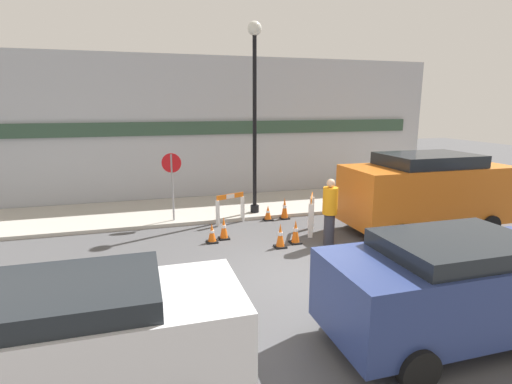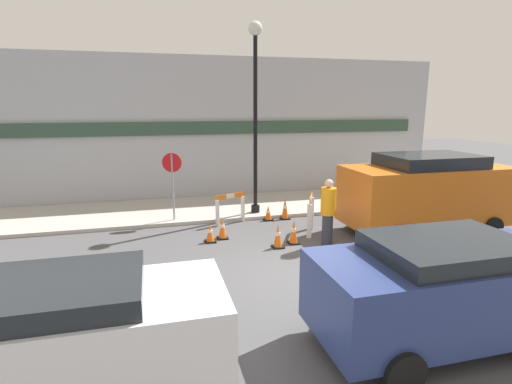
% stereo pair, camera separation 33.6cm
% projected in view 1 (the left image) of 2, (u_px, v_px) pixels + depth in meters
% --- Properties ---
extents(ground_plane, '(60.00, 60.00, 0.00)m').
position_uv_depth(ground_plane, '(302.00, 277.00, 8.70)').
color(ground_plane, '#4C4C4F').
extents(sidewalk_slab, '(18.00, 3.47, 0.12)m').
position_uv_depth(sidewalk_slab, '(235.00, 206.00, 14.53)').
color(sidewalk_slab, '#ADA89E').
rests_on(sidewalk_slab, ground_plane).
extents(storefront_facade, '(18.00, 0.22, 5.50)m').
position_uv_depth(storefront_facade, '(224.00, 129.00, 15.65)').
color(storefront_facade, '#A3A8B2').
rests_on(storefront_facade, ground_plane).
extents(streetlamp_post, '(0.44, 0.44, 6.08)m').
position_uv_depth(streetlamp_post, '(255.00, 95.00, 12.71)').
color(streetlamp_post, black).
rests_on(streetlamp_post, sidewalk_slab).
extents(stop_sign, '(0.59, 0.16, 2.12)m').
position_uv_depth(stop_sign, '(172.00, 176.00, 12.29)').
color(stop_sign, gray).
rests_on(stop_sign, sidewalk_slab).
extents(barricade_0, '(0.98, 0.48, 0.97)m').
position_uv_depth(barricade_0, '(230.00, 207.00, 12.49)').
color(barricade_0, white).
rests_on(barricade_0, ground_plane).
extents(barricade_1, '(0.53, 0.88, 1.13)m').
position_uv_depth(barricade_1, '(311.00, 213.00, 11.59)').
color(barricade_1, white).
rests_on(barricade_1, ground_plane).
extents(traffic_cone_0, '(0.30, 0.30, 0.72)m').
position_uv_depth(traffic_cone_0, '(285.00, 208.00, 13.09)').
color(traffic_cone_0, black).
rests_on(traffic_cone_0, ground_plane).
extents(traffic_cone_1, '(0.30, 0.30, 0.53)m').
position_uv_depth(traffic_cone_1, '(212.00, 233.00, 10.84)').
color(traffic_cone_1, black).
rests_on(traffic_cone_1, ground_plane).
extents(traffic_cone_2, '(0.30, 0.30, 0.65)m').
position_uv_depth(traffic_cone_2, '(280.00, 236.00, 10.46)').
color(traffic_cone_2, black).
rests_on(traffic_cone_2, ground_plane).
extents(traffic_cone_3, '(0.30, 0.30, 0.63)m').
position_uv_depth(traffic_cone_3, '(224.00, 228.00, 11.12)').
color(traffic_cone_3, black).
rests_on(traffic_cone_3, ground_plane).
extents(traffic_cone_4, '(0.30, 0.30, 0.66)m').
position_uv_depth(traffic_cone_4, '(296.00, 232.00, 10.77)').
color(traffic_cone_4, black).
rests_on(traffic_cone_4, ground_plane).
extents(traffic_cone_5, '(0.30, 0.30, 0.49)m').
position_uv_depth(traffic_cone_5, '(268.00, 213.00, 12.95)').
color(traffic_cone_5, black).
rests_on(traffic_cone_5, ground_plane).
extents(person_worker, '(0.54, 0.54, 1.80)m').
position_uv_depth(person_worker, '(330.00, 210.00, 10.51)').
color(person_worker, '#33333D').
rests_on(person_worker, ground_plane).
extents(parked_car_0, '(4.48, 1.85, 1.68)m').
position_uv_depth(parked_car_0, '(54.00, 343.00, 4.66)').
color(parked_car_0, silver).
rests_on(parked_car_0, ground_plane).
extents(parked_car_1, '(4.09, 1.94, 1.71)m').
position_uv_depth(parked_car_1, '(453.00, 283.00, 6.23)').
color(parked_car_1, navy).
rests_on(parked_car_1, ground_plane).
extents(work_van, '(4.80, 2.20, 2.29)m').
position_uv_depth(work_van, '(425.00, 189.00, 11.73)').
color(work_van, '#D16619').
rests_on(work_van, ground_plane).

